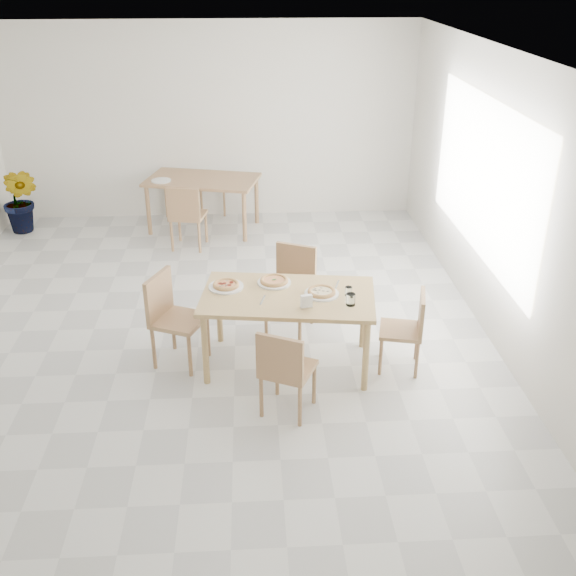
{
  "coord_description": "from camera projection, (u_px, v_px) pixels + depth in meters",
  "views": [
    {
      "loc": [
        0.56,
        -6.33,
        3.54
      ],
      "look_at": [
        0.89,
        -0.8,
        0.82
      ],
      "focal_mm": 42.0,
      "sensor_mm": 36.0,
      "label": 1
    }
  ],
  "objects": [
    {
      "name": "room",
      "position": [
        483.0,
        177.0,
        6.97
      ],
      "size": [
        7.28,
        7.0,
        7.0
      ],
      "color": "silver",
      "rests_on": "ground"
    },
    {
      "name": "plate_pepperoni",
      "position": [
        226.0,
        287.0,
        6.33
      ],
      "size": [
        0.33,
        0.33,
        0.02
      ],
      "primitive_type": "cylinder",
      "color": "white",
      "rests_on": "main_table"
    },
    {
      "name": "second_table",
      "position": [
        202.0,
        184.0,
        9.5
      ],
      "size": [
        1.69,
        1.22,
        0.75
      ],
      "rotation": [
        0.0,
        0.0,
        -0.25
      ],
      "color": "tan",
      "rests_on": "ground"
    },
    {
      "name": "fork_a",
      "position": [
        337.0,
        284.0,
        6.39
      ],
      "size": [
        0.07,
        0.18,
        0.01
      ],
      "primitive_type": "cube",
      "rotation": [
        0.0,
        0.0,
        -0.29
      ],
      "color": "silver",
      "rests_on": "main_table"
    },
    {
      "name": "potted_plant",
      "position": [
        21.0,
        200.0,
        9.46
      ],
      "size": [
        0.63,
        0.56,
        0.94
      ],
      "primitive_type": "imported",
      "rotation": [
        0.0,
        0.0,
        -0.32
      ],
      "color": "#2C631D",
      "rests_on": "ground"
    },
    {
      "name": "pizza_pepperoni",
      "position": [
        226.0,
        284.0,
        6.32
      ],
      "size": [
        0.31,
        0.31,
        0.03
      ],
      "rotation": [
        0.0,
        0.0,
        -0.27
      ],
      "color": "#F0C071",
      "rests_on": "plate_pepperoni"
    },
    {
      "name": "tumbler_a",
      "position": [
        351.0,
        300.0,
        5.99
      ],
      "size": [
        0.08,
        0.08,
        0.11
      ],
      "primitive_type": "cylinder",
      "color": "white",
      "rests_on": "main_table"
    },
    {
      "name": "main_table",
      "position": [
        288.0,
        302.0,
        6.24
      ],
      "size": [
        1.69,
        1.11,
        0.75
      ],
      "rotation": [
        0.0,
        0.0,
        -0.13
      ],
      "color": "tan",
      "rests_on": "ground"
    },
    {
      "name": "chair_back_s",
      "position": [
        186.0,
        213.0,
        8.88
      ],
      "size": [
        0.51,
        0.51,
        0.89
      ],
      "rotation": [
        0.0,
        0.0,
        2.95
      ],
      "color": "tan",
      "rests_on": "ground"
    },
    {
      "name": "plate_margherita",
      "position": [
        274.0,
        282.0,
        6.41
      ],
      "size": [
        0.32,
        0.32,
        0.02
      ],
      "primitive_type": "cylinder",
      "color": "white",
      "rests_on": "main_table"
    },
    {
      "name": "pizza_margherita",
      "position": [
        274.0,
        280.0,
        6.4
      ],
      "size": [
        0.27,
        0.27,
        0.03
      ],
      "rotation": [
        0.0,
        0.0,
        0.01
      ],
      "color": "#F0C071",
      "rests_on": "plate_margherita"
    },
    {
      "name": "plate_mushroom",
      "position": [
        322.0,
        294.0,
        6.2
      ],
      "size": [
        0.32,
        0.32,
        0.02
      ],
      "primitive_type": "cylinder",
      "color": "white",
      "rests_on": "main_table"
    },
    {
      "name": "fork_b",
      "position": [
        263.0,
        300.0,
        6.1
      ],
      "size": [
        0.06,
        0.19,
        0.01
      ],
      "primitive_type": "cube",
      "rotation": [
        0.0,
        0.0,
        -0.25
      ],
      "color": "silver",
      "rests_on": "main_table"
    },
    {
      "name": "chair_west",
      "position": [
        171.0,
        313.0,
        6.36
      ],
      "size": [
        0.59,
        0.59,
        0.9
      ],
      "rotation": [
        0.0,
        0.0,
        1.16
      ],
      "color": "tan",
      "rests_on": "ground"
    },
    {
      "name": "pizza_mushroom",
      "position": [
        322.0,
        291.0,
        6.19
      ],
      "size": [
        0.31,
        0.31,
        0.03
      ],
      "rotation": [
        0.0,
        0.0,
        -0.23
      ],
      "color": "#F0C071",
      "rests_on": "plate_mushroom"
    },
    {
      "name": "chair_back_n",
      "position": [
        215.0,
        181.0,
        10.28
      ],
      "size": [
        0.45,
        0.45,
        0.82
      ],
      "rotation": [
        0.0,
        0.0,
        -0.12
      ],
      "color": "tan",
      "rests_on": "ground"
    },
    {
      "name": "chair_north",
      "position": [
        292.0,
        282.0,
        7.0
      ],
      "size": [
        0.58,
        0.58,
        0.88
      ],
      "rotation": [
        0.0,
        0.0,
        -0.43
      ],
      "color": "tan",
      "rests_on": "ground"
    },
    {
      "name": "chair_east",
      "position": [
        409.0,
        326.0,
        6.28
      ],
      "size": [
        0.47,
        0.47,
        0.79
      ],
      "rotation": [
        0.0,
        0.0,
        -1.8
      ],
      "color": "tan",
      "rests_on": "ground"
    },
    {
      "name": "chair_south",
      "position": [
        285.0,
        367.0,
        5.6
      ],
      "size": [
        0.54,
        0.54,
        0.83
      ],
      "rotation": [
        0.0,
        0.0,
        2.7
      ],
      "color": "tan",
      "rests_on": "ground"
    },
    {
      "name": "tumbler_b",
      "position": [
        349.0,
        291.0,
        6.17
      ],
      "size": [
        0.07,
        0.07,
        0.09
      ],
      "primitive_type": "cylinder",
      "color": "white",
      "rests_on": "main_table"
    },
    {
      "name": "plate_empty",
      "position": [
        161.0,
        181.0,
        9.34
      ],
      "size": [
        0.27,
        0.27,
        0.02
      ],
      "primitive_type": "cylinder",
      "color": "white",
      "rests_on": "second_table"
    },
    {
      "name": "napkin_holder",
      "position": [
        306.0,
        302.0,
        5.94
      ],
      "size": [
        0.12,
        0.08,
        0.13
      ],
      "rotation": [
        0.0,
        0.0,
        0.19
      ],
      "color": "silver",
      "rests_on": "main_table"
    }
  ]
}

